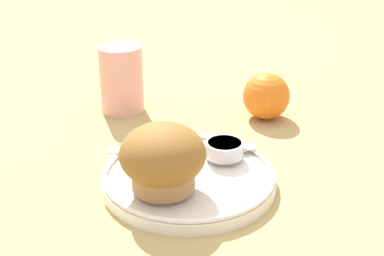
{
  "coord_description": "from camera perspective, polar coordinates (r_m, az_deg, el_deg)",
  "views": [
    {
      "loc": [
        0.01,
        -0.57,
        0.34
      ],
      "look_at": [
        0.02,
        0.05,
        0.06
      ],
      "focal_mm": 50.0,
      "sensor_mm": 36.0,
      "label": 1
    }
  ],
  "objects": [
    {
      "name": "cream_ramekin",
      "position": [
        0.68,
        3.48,
        -2.16
      ],
      "size": [
        0.05,
        0.05,
        0.02
      ],
      "color": "silver",
      "rests_on": "plate"
    },
    {
      "name": "butter_knife",
      "position": [
        0.7,
        -1.09,
        -2.24
      ],
      "size": [
        0.19,
        0.02,
        0.0
      ],
      "rotation": [
        0.0,
        0.0,
        0.04
      ],
      "color": "silver",
      "rests_on": "plate"
    },
    {
      "name": "plate",
      "position": [
        0.66,
        -0.33,
        -5.34
      ],
      "size": [
        0.21,
        0.21,
        0.02
      ],
      "color": "silver",
      "rests_on": "ground_plane"
    },
    {
      "name": "ground_plane",
      "position": [
        0.66,
        -2.0,
        -6.08
      ],
      "size": [
        3.0,
        3.0,
        0.0
      ],
      "primitive_type": "plane",
      "color": "tan"
    },
    {
      "name": "muffin",
      "position": [
        0.6,
        -3.13,
        -3.25
      ],
      "size": [
        0.1,
        0.1,
        0.08
      ],
      "color": "#9E7047",
      "rests_on": "plate"
    },
    {
      "name": "juice_glass",
      "position": [
        0.86,
        -7.52,
        5.18
      ],
      "size": [
        0.07,
        0.07,
        0.11
      ],
      "color": "#E5998C",
      "rests_on": "ground_plane"
    },
    {
      "name": "berry_pair",
      "position": [
        0.69,
        -2.99,
        -2.26
      ],
      "size": [
        0.02,
        0.01,
        0.01
      ],
      "color": "#4C194C",
      "rests_on": "plate"
    },
    {
      "name": "orange_fruit",
      "position": [
        0.84,
        7.93,
        3.4
      ],
      "size": [
        0.07,
        0.07,
        0.07
      ],
      "color": "orange",
      "rests_on": "ground_plane"
    }
  ]
}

